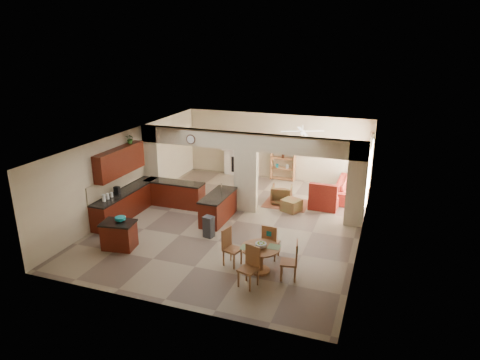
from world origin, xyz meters
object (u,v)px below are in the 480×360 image
(sofa, at_px, (350,188))
(armchair, at_px, (282,194))
(kitchen_island, at_px, (119,235))
(dining_table, at_px, (260,255))

(sofa, relative_size, armchair, 3.18)
(sofa, height_order, armchair, sofa)
(sofa, bearing_deg, armchair, 123.56)
(kitchen_island, relative_size, sofa, 0.43)
(kitchen_island, distance_m, sofa, 8.76)
(kitchen_island, relative_size, dining_table, 1.00)
(dining_table, bearing_deg, kitchen_island, -178.46)
(kitchen_island, relative_size, armchair, 1.38)
(dining_table, height_order, armchair, dining_table)
(sofa, xyz_separation_m, armchair, (-2.29, -1.49, -0.01))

